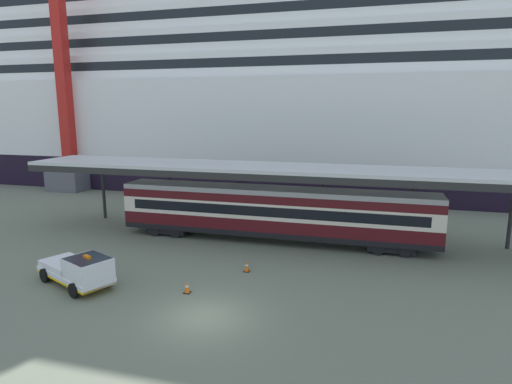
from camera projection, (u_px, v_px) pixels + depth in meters
ground_plane at (205, 317)px, 20.49m from camera, size 400.00×400.00×0.00m
cruise_ship at (273, 90)px, 60.85m from camera, size 136.64×31.88×36.34m
platform_canopy at (275, 170)px, 31.64m from camera, size 39.83×5.42×5.68m
train_carriage at (274, 212)px, 31.82m from camera, size 23.58×2.81×4.11m
service_truck at (80, 270)px, 23.88m from camera, size 5.57×3.95×2.02m
traffic_cone_near at (187, 287)px, 23.11m from camera, size 0.36×0.36×0.66m
traffic_cone_mid at (247, 266)px, 26.17m from camera, size 0.36×0.36×0.71m
dockside_crane at (66, 46)px, 49.83m from camera, size 16.12×4.40×54.50m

